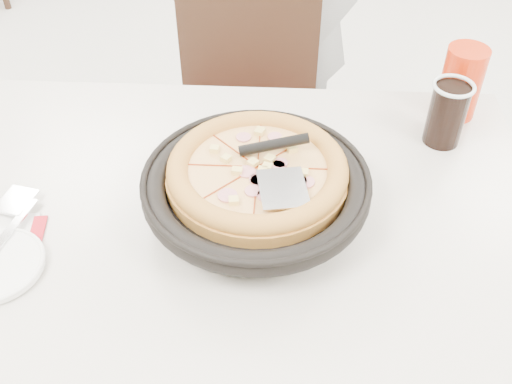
{
  "coord_description": "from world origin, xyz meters",
  "views": [
    {
      "loc": [
        -0.24,
        -1.36,
        1.53
      ],
      "look_at": [
        -0.28,
        -0.57,
        0.8
      ],
      "focal_mm": 42.0,
      "sensor_mm": 36.0,
      "label": 1
    }
  ],
  "objects_px": {
    "pizza_pan": "(256,195)",
    "pizza": "(257,176)",
    "main_table": "(229,320)",
    "red_cup": "(461,82)",
    "cola_glass": "(447,115)",
    "chair_far": "(242,126)"
  },
  "relations": [
    {
      "from": "main_table",
      "to": "pizza",
      "type": "relative_size",
      "value": 3.57
    },
    {
      "from": "pizza",
      "to": "chair_far",
      "type": "bearing_deg",
      "value": 97.31
    },
    {
      "from": "main_table",
      "to": "cola_glass",
      "type": "relative_size",
      "value": 9.23
    },
    {
      "from": "main_table",
      "to": "chair_far",
      "type": "bearing_deg",
      "value": 91.1
    },
    {
      "from": "pizza",
      "to": "red_cup",
      "type": "relative_size",
      "value": 2.1
    },
    {
      "from": "cola_glass",
      "to": "red_cup",
      "type": "bearing_deg",
      "value": 65.79
    },
    {
      "from": "main_table",
      "to": "chair_far",
      "type": "relative_size",
      "value": 1.26
    },
    {
      "from": "pizza_pan",
      "to": "pizza",
      "type": "xyz_separation_m",
      "value": [
        0.0,
        0.03,
        0.02
      ]
    },
    {
      "from": "pizza_pan",
      "to": "pizza",
      "type": "bearing_deg",
      "value": 88.32
    },
    {
      "from": "main_table",
      "to": "pizza",
      "type": "height_order",
      "value": "pizza"
    },
    {
      "from": "main_table",
      "to": "pizza_pan",
      "type": "relative_size",
      "value": 3.25
    },
    {
      "from": "pizza_pan",
      "to": "cola_glass",
      "type": "height_order",
      "value": "cola_glass"
    },
    {
      "from": "main_table",
      "to": "pizza_pan",
      "type": "xyz_separation_m",
      "value": [
        0.06,
        -0.02,
        0.42
      ]
    },
    {
      "from": "chair_far",
      "to": "pizza",
      "type": "xyz_separation_m",
      "value": [
        0.08,
        -0.6,
        0.34
      ]
    },
    {
      "from": "chair_far",
      "to": "pizza_pan",
      "type": "relative_size",
      "value": 2.57
    },
    {
      "from": "pizza_pan",
      "to": "red_cup",
      "type": "xyz_separation_m",
      "value": [
        0.42,
        0.34,
        0.04
      ]
    },
    {
      "from": "pizza",
      "to": "cola_glass",
      "type": "xyz_separation_m",
      "value": [
        0.38,
        0.2,
        0.0
      ]
    },
    {
      "from": "pizza_pan",
      "to": "red_cup",
      "type": "relative_size",
      "value": 2.31
    },
    {
      "from": "chair_far",
      "to": "red_cup",
      "type": "distance_m",
      "value": 0.68
    },
    {
      "from": "main_table",
      "to": "red_cup",
      "type": "bearing_deg",
      "value": 33.07
    },
    {
      "from": "pizza_pan",
      "to": "cola_glass",
      "type": "bearing_deg",
      "value": 31.97
    },
    {
      "from": "red_cup",
      "to": "cola_glass",
      "type": "bearing_deg",
      "value": -114.21
    }
  ]
}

